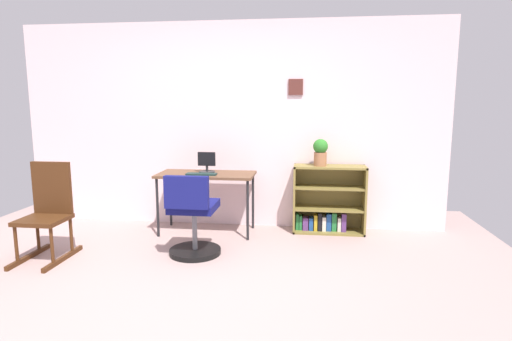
# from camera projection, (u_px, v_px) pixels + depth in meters

# --- Properties ---
(ground_plane) EXTENTS (6.24, 6.24, 0.00)m
(ground_plane) POSITION_uv_depth(u_px,v_px,m) (180.00, 301.00, 3.20)
(ground_plane) COLOR #A48883
(wall_back) EXTENTS (5.20, 0.12, 2.48)m
(wall_back) POSITION_uv_depth(u_px,v_px,m) (230.00, 126.00, 5.12)
(wall_back) COLOR silver
(wall_back) RESTS_ON ground_plane
(desk) EXTENTS (1.11, 0.53, 0.71)m
(desk) POSITION_uv_depth(u_px,v_px,m) (206.00, 178.00, 4.83)
(desk) COLOR brown
(desk) RESTS_ON ground_plane
(monitor) EXTENTS (0.21, 0.19, 0.24)m
(monitor) POSITION_uv_depth(u_px,v_px,m) (207.00, 164.00, 4.87)
(monitor) COLOR #262628
(monitor) RESTS_ON desk
(keyboard) EXTENTS (0.34, 0.12, 0.02)m
(keyboard) POSITION_uv_depth(u_px,v_px,m) (201.00, 174.00, 4.71)
(keyboard) COLOR #1A2E2B
(keyboard) RESTS_ON desk
(office_chair) EXTENTS (0.52, 0.55, 0.84)m
(office_chair) POSITION_uv_depth(u_px,v_px,m) (193.00, 220.00, 4.11)
(office_chair) COLOR black
(office_chair) RESTS_ON ground_plane
(rocking_chair) EXTENTS (0.42, 0.64, 0.94)m
(rocking_chair) POSITION_uv_depth(u_px,v_px,m) (48.00, 211.00, 4.06)
(rocking_chair) COLOR #442511
(rocking_chair) RESTS_ON ground_plane
(bookshelf_low) EXTENTS (0.83, 0.30, 0.79)m
(bookshelf_low) POSITION_uv_depth(u_px,v_px,m) (328.00, 202.00, 4.92)
(bookshelf_low) COLOR olive
(bookshelf_low) RESTS_ON ground_plane
(potted_plant_on_shelf) EXTENTS (0.17, 0.17, 0.31)m
(potted_plant_on_shelf) POSITION_uv_depth(u_px,v_px,m) (320.00, 152.00, 4.78)
(potted_plant_on_shelf) COLOR #9E6642
(potted_plant_on_shelf) RESTS_ON bookshelf_low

